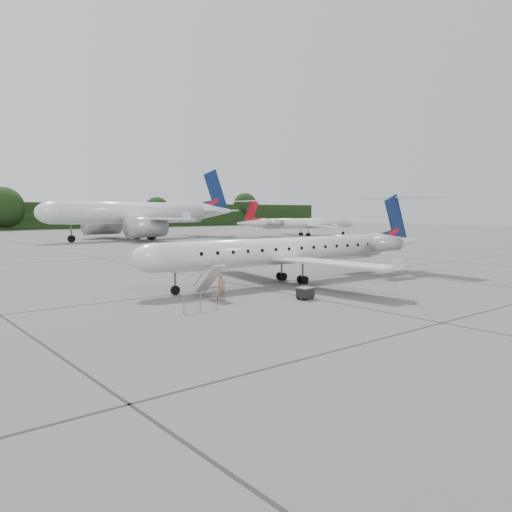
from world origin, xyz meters
TOP-DOWN VIEW (x-y plane):
  - ground at (0.00, 0.00)m, footprint 320.00×320.00m
  - main_regional_jet at (-0.91, 2.10)m, footprint 27.26×20.22m
  - airstair at (-8.70, 0.22)m, footprint 0.96×2.52m
  - passenger at (-8.76, -1.16)m, footprint 0.64×0.47m
  - safety_railing at (-11.35, -2.90)m, footprint 2.20×0.29m
  - baggage_cart at (-4.45, -3.91)m, footprint 1.01×0.86m
  - bg_narrowbody at (15.96, 62.35)m, footprint 42.01×32.13m
  - bg_regional_right at (52.29, 52.36)m, footprint 31.98×25.26m

SIDE VIEW (x-z plane):
  - ground at x=0.00m, z-range 0.00..0.00m
  - baggage_cart at x=-4.45m, z-range 0.00..0.80m
  - safety_railing at x=-11.35m, z-range 0.00..1.00m
  - passenger at x=-8.76m, z-range 0.00..1.64m
  - airstair at x=-8.70m, z-range 0.00..2.12m
  - main_regional_jet at x=-0.91m, z-range 0.00..6.77m
  - bg_regional_right at x=52.29m, z-range 0.00..7.61m
  - bg_narrowbody at x=15.96m, z-range 0.00..14.14m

